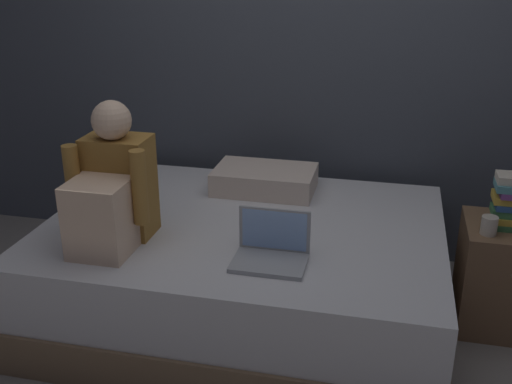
% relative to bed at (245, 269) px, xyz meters
% --- Properties ---
extents(ground_plane, '(8.00, 8.00, 0.00)m').
position_rel_bed_xyz_m(ground_plane, '(0.20, -0.30, -0.26)').
color(ground_plane, gray).
extents(wall_back, '(5.60, 0.10, 2.70)m').
position_rel_bed_xyz_m(wall_back, '(0.20, 0.90, 1.09)').
color(wall_back, '#424751').
rests_on(wall_back, ground_plane).
extents(bed, '(2.00, 1.50, 0.53)m').
position_rel_bed_xyz_m(bed, '(0.00, 0.00, 0.00)').
color(bed, '#7A6047').
rests_on(bed, ground_plane).
extents(nightstand, '(0.44, 0.46, 0.55)m').
position_rel_bed_xyz_m(nightstand, '(1.30, 0.21, 0.01)').
color(nightstand, brown).
rests_on(nightstand, ground_plane).
extents(person_sitting, '(0.39, 0.44, 0.65)m').
position_rel_bed_xyz_m(person_sitting, '(-0.54, -0.34, 0.52)').
color(person_sitting, olive).
rests_on(person_sitting, bed).
extents(laptop, '(0.32, 0.23, 0.22)m').
position_rel_bed_xyz_m(laptop, '(0.22, -0.37, 0.32)').
color(laptop, '#9EA0A5').
rests_on(laptop, bed).
extents(pillow, '(0.56, 0.36, 0.13)m').
position_rel_bed_xyz_m(pillow, '(0.01, 0.45, 0.33)').
color(pillow, beige).
rests_on(pillow, bed).
extents(mug, '(0.08, 0.08, 0.09)m').
position_rel_bed_xyz_m(mug, '(1.17, 0.09, 0.33)').
color(mug, '#BCB2A3').
rests_on(mug, nightstand).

